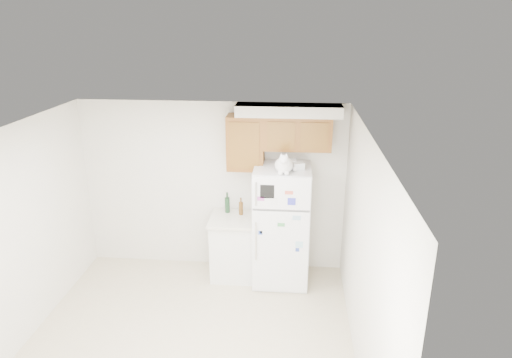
# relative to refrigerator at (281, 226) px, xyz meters

# --- Properties ---
(ground_plane) EXTENTS (3.80, 4.00, 0.01)m
(ground_plane) POSITION_rel_refrigerator_xyz_m (-1.01, -1.61, -0.86)
(ground_plane) COLOR beige
(room_shell) EXTENTS (3.84, 4.04, 2.52)m
(room_shell) POSITION_rel_refrigerator_xyz_m (-0.89, -1.36, 0.82)
(room_shell) COLOR beige
(room_shell) RESTS_ON ground_plane
(refrigerator) EXTENTS (0.76, 0.78, 1.70)m
(refrigerator) POSITION_rel_refrigerator_xyz_m (0.00, 0.00, 0.00)
(refrigerator) COLOR white
(refrigerator) RESTS_ON ground_plane
(base_counter) EXTENTS (0.64, 0.64, 0.92)m
(base_counter) POSITION_rel_refrigerator_xyz_m (-0.69, 0.07, -0.39)
(base_counter) COLOR white
(base_counter) RESTS_ON ground_plane
(cat) EXTENTS (0.29, 0.42, 0.30)m
(cat) POSITION_rel_refrigerator_xyz_m (0.02, -0.21, 0.96)
(cat) COLOR white
(cat) RESTS_ON refrigerator
(storage_box_back) EXTENTS (0.18, 0.13, 0.10)m
(storage_box_back) POSITION_rel_refrigerator_xyz_m (0.09, 0.05, 0.90)
(storage_box_back) COLOR white
(storage_box_back) RESTS_ON refrigerator
(storage_box_front) EXTENTS (0.18, 0.16, 0.09)m
(storage_box_front) POSITION_rel_refrigerator_xyz_m (0.20, -0.05, 0.89)
(storage_box_front) COLOR white
(storage_box_front) RESTS_ON refrigerator
(bottle_green) EXTENTS (0.07, 0.07, 0.31)m
(bottle_green) POSITION_rel_refrigerator_xyz_m (-0.79, 0.25, 0.22)
(bottle_green) COLOR #19381E
(bottle_green) RESTS_ON base_counter
(bottle_amber) EXTENTS (0.06, 0.06, 0.26)m
(bottle_amber) POSITION_rel_refrigerator_xyz_m (-0.59, 0.18, 0.20)
(bottle_amber) COLOR #593814
(bottle_amber) RESTS_ON base_counter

